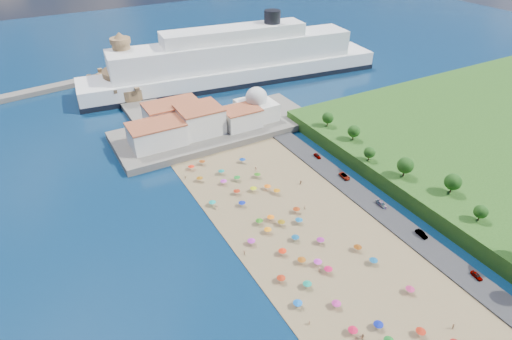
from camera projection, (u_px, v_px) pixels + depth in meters
ground at (283, 231)px, 136.21m from camera, size 700.00×700.00×0.00m
terrace at (216, 129)px, 193.10m from camera, size 90.00×36.00×3.00m
jetty at (145, 111)px, 209.89m from camera, size 18.00×70.00×2.40m
waterfront_buildings at (187, 122)px, 184.75m from camera, size 57.00×29.00×11.00m
domed_building at (256, 106)px, 195.83m from camera, size 16.00×16.00×15.00m
fortress at (127, 81)px, 228.95m from camera, size 40.00×40.00×32.40m
cruise_ship at (235, 63)px, 240.57m from camera, size 173.05×44.64×37.46m
beach_parasols at (300, 249)px, 126.45m from camera, size 32.65×118.58×2.20m
beachgoers at (290, 236)px, 132.81m from camera, size 37.18×96.80×1.87m
parked_cars at (374, 198)px, 148.89m from camera, size 2.62×78.34×1.42m
hillside_trees at (429, 181)px, 142.22m from camera, size 18.07×105.43×7.52m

